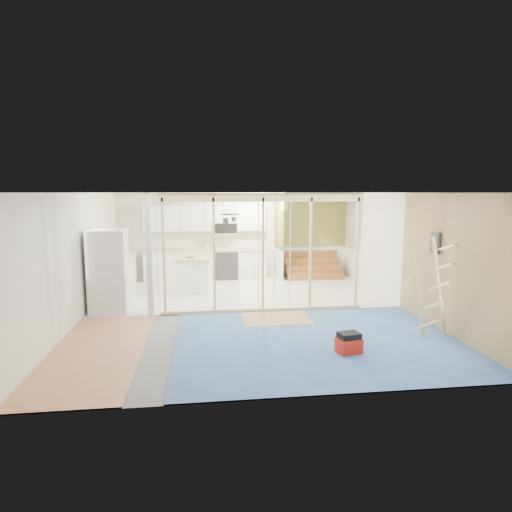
{
  "coord_description": "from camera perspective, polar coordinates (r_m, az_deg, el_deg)",
  "views": [
    {
      "loc": [
        -0.99,
        -9.03,
        2.6
      ],
      "look_at": [
        0.22,
        0.6,
        1.16
      ],
      "focal_mm": 30.0,
      "sensor_mm": 36.0,
      "label": 1
    }
  ],
  "objects": [
    {
      "name": "ceiling_light",
      "position": [
        12.27,
        4.09,
        8.15
      ],
      "size": [
        0.32,
        0.32,
        0.08
      ],
      "primitive_type": "cylinder",
      "color": "#FFEABF",
      "rests_on": "room"
    },
    {
      "name": "island",
      "position": [
        11.4,
        -8.09,
        -2.48
      ],
      "size": [
        1.1,
        1.1,
        0.91
      ],
      "rotation": [
        0.0,
        0.0,
        -0.2
      ],
      "color": "white",
      "rests_on": "room"
    },
    {
      "name": "upper_cabinets",
      "position": [
        12.87,
        -6.53,
        4.93
      ],
      "size": [
        3.6,
        0.41,
        0.85
      ],
      "color": "white",
      "rests_on": "room"
    },
    {
      "name": "soap_bottle_a",
      "position": [
        12.83,
        -13.9,
        1.44
      ],
      "size": [
        0.13,
        0.13,
        0.32
      ],
      "primitive_type": "imported",
      "rotation": [
        0.0,
        0.0,
        0.05
      ],
      "color": "#AFB1C3",
      "rests_on": "base_cabinets"
    },
    {
      "name": "stud_frame",
      "position": [
        9.12,
        -2.45,
        2.09
      ],
      "size": [
        4.66,
        0.14,
        2.6
      ],
      "color": "#C8BA7A",
      "rests_on": "room"
    },
    {
      "name": "soap_bottle_b",
      "position": [
        12.86,
        -6.52,
        1.35
      ],
      "size": [
        0.11,
        0.11,
        0.18
      ],
      "primitive_type": "imported",
      "rotation": [
        0.0,
        0.0,
        0.4
      ],
      "color": "white",
      "rests_on": "base_cabinets"
    },
    {
      "name": "pot_rack",
      "position": [
        10.96,
        -3.61,
        5.28
      ],
      "size": [
        0.52,
        0.52,
        0.72
      ],
      "color": "black",
      "rests_on": "room"
    },
    {
      "name": "bowl",
      "position": [
        11.34,
        -8.75,
        -0.02
      ],
      "size": [
        0.28,
        0.28,
        0.07
      ],
      "primitive_type": "imported",
      "rotation": [
        0.0,
        0.0,
        0.05
      ],
      "color": "silver",
      "rests_on": "island"
    },
    {
      "name": "base_cabinets",
      "position": [
        12.59,
        -9.9,
        -1.43
      ],
      "size": [
        4.45,
        2.24,
        0.93
      ],
      "color": "white",
      "rests_on": "room"
    },
    {
      "name": "electrical_panel",
      "position": [
        8.87,
        22.76,
        1.64
      ],
      "size": [
        0.04,
        0.3,
        0.4
      ],
      "primitive_type": "cube",
      "color": "#36363B",
      "rests_on": "room"
    },
    {
      "name": "floor_overlays",
      "position": [
        9.51,
        -0.51,
        -7.34
      ],
      "size": [
        7.0,
        8.0,
        0.03
      ],
      "color": "silver",
      "rests_on": "room"
    },
    {
      "name": "fridge",
      "position": [
        9.84,
        -19.01,
        -1.92
      ],
      "size": [
        0.8,
        0.77,
        1.81
      ],
      "rotation": [
        0.0,
        0.0,
        0.02
      ],
      "color": "silver",
      "rests_on": "room"
    },
    {
      "name": "ladder",
      "position": [
        8.22,
        22.3,
        -3.86
      ],
      "size": [
        0.98,
        0.13,
        1.83
      ],
      "rotation": [
        0.0,
        0.0,
        0.21
      ],
      "color": "tan",
      "rests_on": "room"
    },
    {
      "name": "sheathing_panel",
      "position": [
        8.43,
        24.94,
        -1.21
      ],
      "size": [
        0.02,
        4.0,
        2.6
      ],
      "primitive_type": "cube",
      "color": "tan",
      "rests_on": "room"
    },
    {
      "name": "green_partition",
      "position": [
        13.15,
        6.22,
        1.17
      ],
      "size": [
        2.25,
        1.51,
        2.6
      ],
      "color": "olive",
      "rests_on": "room"
    },
    {
      "name": "toolbox",
      "position": [
        7.25,
        12.27,
        -11.35
      ],
      "size": [
        0.42,
        0.35,
        0.36
      ],
      "rotation": [
        0.0,
        0.0,
        0.2
      ],
      "color": "#B21D10",
      "rests_on": "room"
    },
    {
      "name": "room",
      "position": [
        9.18,
        -0.93,
        0.31
      ],
      "size": [
        7.01,
        8.01,
        2.61
      ],
      "color": "slate",
      "rests_on": "ground"
    }
  ]
}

